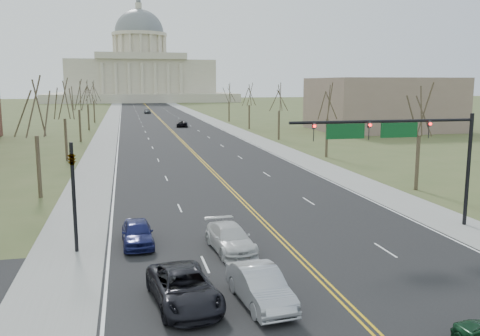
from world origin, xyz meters
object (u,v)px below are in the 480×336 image
signal_mast (398,138)px  car_sb_outer_second (137,233)px  car_far_sb (147,111)px  car_far_nb (182,124)px  signal_left (73,185)px  car_sb_outer_lead (184,288)px  car_sb_inner_second (230,238)px  car_sb_inner_lead (260,286)px

signal_mast → car_sb_outer_second: size_ratio=2.88×
car_far_sb → car_far_nb: bearing=-85.5°
signal_left → car_sb_outer_lead: signal_left is taller
signal_left → car_sb_inner_second: signal_left is taller
car_sb_inner_second → car_far_nb: 80.13m
signal_mast → car_sb_outer_second: (-15.68, 0.43, -5.03)m
car_sb_inner_second → signal_mast: bearing=3.6°
car_sb_inner_second → car_far_sb: bearing=84.0°
car_sb_inner_lead → car_sb_inner_second: car_sb_inner_lead is taller
car_sb_inner_lead → car_sb_outer_lead: car_sb_inner_lead is taller
car_sb_inner_lead → car_sb_outer_second: size_ratio=1.10×
signal_left → car_far_sb: 127.55m
signal_left → car_far_nb: 79.56m
car_sb_outer_lead → car_far_nb: 86.67m
car_far_nb → car_sb_inner_second: bearing=92.3°
signal_left → car_sb_inner_second: bearing=-11.8°
car_sb_outer_second → car_far_sb: bearing=85.5°
signal_mast → signal_left: bearing=180.0°
car_sb_inner_lead → car_sb_inner_second: bearing=82.6°
signal_left → car_sb_outer_lead: bearing=-58.3°
car_sb_outer_second → car_far_sb: (6.24, 126.74, 0.06)m
signal_mast → car_far_sb: signal_mast is taller
car_sb_inner_second → signal_left: bearing=162.8°
car_sb_inner_second → car_far_sb: (1.32, 128.87, 0.08)m
car_sb_outer_lead → car_far_sb: (4.57, 135.12, 0.05)m
car_sb_inner_lead → car_sb_outer_lead: (-3.09, 0.63, -0.04)m
car_sb_inner_lead → car_far_nb: 87.01m
signal_mast → signal_left: size_ratio=2.02×
car_sb_inner_second → car_far_nb: size_ratio=1.00×
car_sb_outer_second → car_far_sb: 126.89m
car_sb_inner_lead → car_sb_outer_second: 10.20m
car_far_sb → car_sb_outer_lead: bearing=-93.3°
signal_left → car_sb_inner_second: 8.88m
car_sb_outer_lead → car_far_sb: bearing=80.9°
car_sb_outer_second → car_sb_inner_lead: bearing=-63.9°
car_sb_inner_lead → car_sb_inner_second: (0.16, 6.89, -0.07)m
signal_left → car_sb_outer_second: (3.26, 0.42, -2.99)m
car_sb_inner_second → car_sb_inner_lead: bearing=-96.7°
signal_left → signal_mast: bearing=-0.0°
signal_left → car_sb_outer_second: size_ratio=1.43×
signal_left → car_far_nb: signal_left is taller
signal_left → car_sb_outer_lead: (4.92, -7.96, -2.98)m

